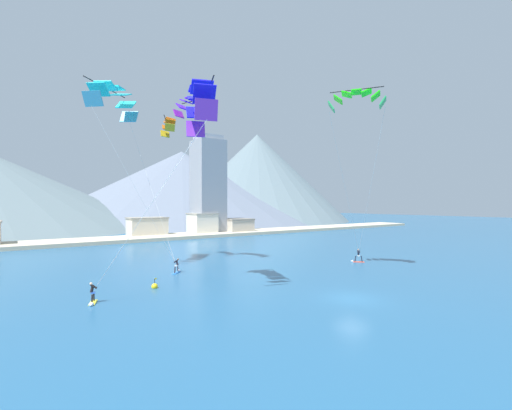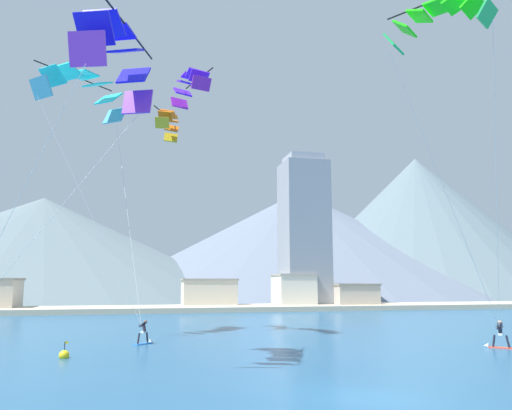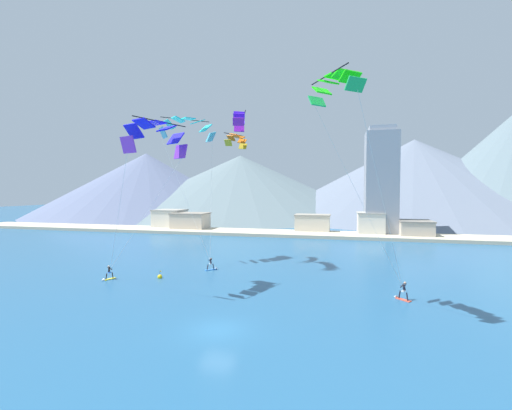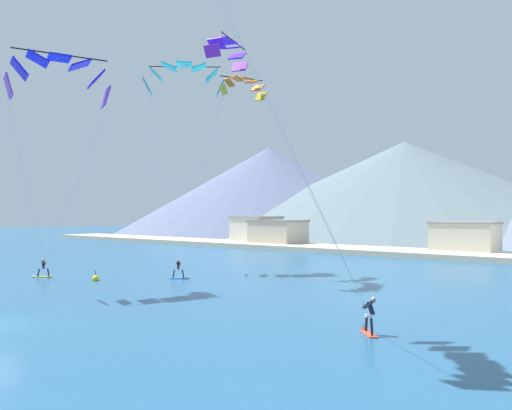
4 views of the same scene
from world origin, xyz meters
The scene contains 17 objects.
ground_plane centered at (0.00, 0.00, 0.00)m, with size 400.00×400.00×0.00m, color #23567F.
kitesurfer_near_lead centered at (-7.33, 17.88, 0.46)m, with size 1.52×1.51×1.67m.
kitesurfer_near_trail centered at (14.37, 10.76, 0.54)m, with size 1.53×1.50×1.78m.
parafoil_kite_near_lead centered at (-12.88, 22.88, 19.54)m, with size 8.81×8.66×19.51m.
parafoil_kite_near_trail centered at (8.19, 5.97, 18.92)m, with size 8.64×7.41×18.43m.
parafoil_kite_mid_center centered at (-9.45, 7.97, 15.87)m, with size 9.50×7.42×15.93m.
parafoil_kite_distant_high_outer centered at (-5.91, 24.20, 17.65)m, with size 2.34×4.87×2.01m.
parafoil_kite_distant_low_drift centered at (-4.40, 20.52, 19.71)m, with size 2.97×5.56×2.06m.
race_marker_buoy centered at (-11.74, 12.42, 0.16)m, with size 0.56×0.56×1.02m.
shoreline_strip centered at (0.00, 54.63, 0.35)m, with size 180.00×10.00×0.70m, color beige.
shore_building_harbour_front centered at (24.53, 56.45, 1.92)m, with size 6.89×7.20×3.82m.
shore_building_quay_east centered at (2.41, 58.88, 2.29)m, with size 8.33×5.41×4.56m.
shore_building_quay_west centered at (15.50, 57.72, 2.67)m, with size 5.93×6.31×5.32m.
highrise_tower centered at (17.73, 58.88, 12.08)m, with size 7.00×7.00×24.59m.
mountain_peak_west_ridge centered at (-31.97, 114.90, 12.44)m, with size 108.31×108.31×24.89m.
mountain_peak_central_summit centered at (36.26, 118.86, 14.89)m, with size 113.62×113.62×29.77m.
mountain_peak_far_spur centered at (67.83, 107.83, 19.47)m, with size 80.64×80.64×38.93m.
Camera 2 is at (-7.82, -17.47, 4.17)m, focal length 35.00 mm.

